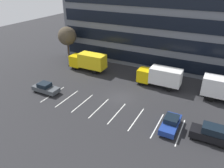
# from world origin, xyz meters

# --- Properties ---
(ground_plane) EXTENTS (120.00, 120.00, 0.00)m
(ground_plane) POSITION_xyz_m (0.00, 0.00, 0.00)
(ground_plane) COLOR #262628
(office_building) EXTENTS (39.52, 11.57, 21.60)m
(office_building) POSITION_xyz_m (0.00, 17.95, 10.80)
(office_building) COLOR slate
(office_building) RESTS_ON ground_plane
(lot_markings) EXTENTS (19.74, 5.40, 0.01)m
(lot_markings) POSITION_xyz_m (0.00, -4.12, 0.00)
(lot_markings) COLOR silver
(lot_markings) RESTS_ON ground_plane
(box_truck_yellow_all) EXTENTS (7.41, 2.45, 3.44)m
(box_truck_yellow_all) POSITION_xyz_m (-10.07, 6.47, 1.93)
(box_truck_yellow_all) COLOR yellow
(box_truck_yellow_all) RESTS_ON ground_plane
(box_truck_yellow) EXTENTS (7.22, 2.39, 3.35)m
(box_truck_yellow) POSITION_xyz_m (4.08, 6.21, 1.88)
(box_truck_yellow) COLOR yellow
(box_truck_yellow) RESTS_ON ground_plane
(sedan_charcoal) EXTENTS (4.37, 1.83, 1.56)m
(sedan_charcoal) POSITION_xyz_m (-11.20, -4.07, 0.74)
(sedan_charcoal) COLOR #474C51
(sedan_charcoal) RESTS_ON ground_plane
(suv_black) EXTENTS (4.26, 1.81, 1.93)m
(suv_black) POSITION_xyz_m (12.99, -3.98, 0.93)
(suv_black) COLOR black
(suv_black) RESTS_ON ground_plane
(sedan_navy) EXTENTS (1.81, 4.33, 1.55)m
(sedan_navy) POSITION_xyz_m (8.53, -3.94, 0.73)
(sedan_navy) COLOR navy
(sedan_navy) RESTS_ON ground_plane
(bare_tree) EXTENTS (3.84, 3.84, 7.19)m
(bare_tree) POSITION_xyz_m (-17.00, 9.38, 5.26)
(bare_tree) COLOR #473323
(bare_tree) RESTS_ON ground_plane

